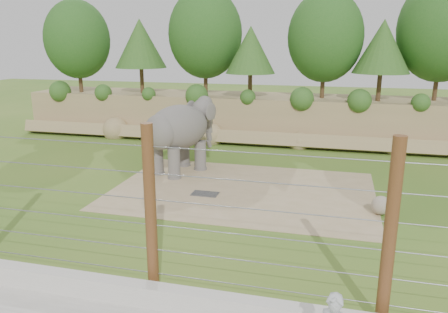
# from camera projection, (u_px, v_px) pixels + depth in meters

# --- Properties ---
(ground) EXTENTS (90.00, 90.00, 0.00)m
(ground) POSITION_uv_depth(u_px,v_px,m) (209.00, 218.00, 14.38)
(ground) COLOR #3C6B20
(ground) RESTS_ON ground
(back_embankment) EXTENTS (30.00, 5.52, 8.77)m
(back_embankment) POSITION_uv_depth(u_px,v_px,m) (280.00, 71.00, 25.08)
(back_embankment) COLOR #958057
(back_embankment) RESTS_ON ground
(dirt_patch) EXTENTS (10.00, 7.00, 0.02)m
(dirt_patch) POSITION_uv_depth(u_px,v_px,m) (243.00, 190.00, 17.06)
(dirt_patch) COLOR tan
(dirt_patch) RESTS_ON ground
(drain_grate) EXTENTS (1.00, 0.60, 0.03)m
(drain_grate) POSITION_uv_depth(u_px,v_px,m) (205.00, 194.00, 16.59)
(drain_grate) COLOR #262628
(drain_grate) RESTS_ON dirt_patch
(elephant) EXTENTS (3.10, 4.22, 3.14)m
(elephant) POSITION_uv_depth(u_px,v_px,m) (179.00, 138.00, 19.07)
(elephant) COLOR #68625E
(elephant) RESTS_ON ground
(stone_ball) EXTENTS (0.64, 0.64, 0.64)m
(stone_ball) POSITION_uv_depth(u_px,v_px,m) (381.00, 205.00, 14.60)
(stone_ball) COLOR #7C6C5E
(stone_ball) RESTS_ON dirt_patch
(retaining_wall) EXTENTS (26.00, 0.35, 0.50)m
(retaining_wall) POSITION_uv_depth(u_px,v_px,m) (145.00, 294.00, 9.64)
(retaining_wall) COLOR #BCB8AF
(retaining_wall) RESTS_ON ground
(barrier_fence) EXTENTS (20.26, 0.26, 4.00)m
(barrier_fence) POSITION_uv_depth(u_px,v_px,m) (151.00, 212.00, 9.65)
(barrier_fence) COLOR #522D17
(barrier_fence) RESTS_ON ground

